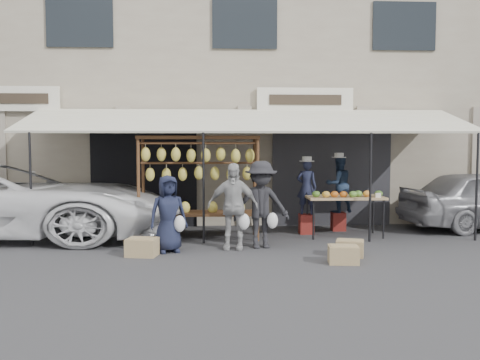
# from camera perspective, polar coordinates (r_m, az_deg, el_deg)

# --- Properties ---
(ground_plane) EXTENTS (90.00, 90.00, 0.00)m
(ground_plane) POSITION_cam_1_polar(r_m,az_deg,el_deg) (10.12, 1.77, -7.92)
(ground_plane) COLOR #2D2D30
(shophouse) EXTENTS (24.00, 6.15, 7.30)m
(shophouse) POSITION_cam_1_polar(r_m,az_deg,el_deg) (16.45, -0.19, 9.43)
(shophouse) COLOR #A29A84
(shophouse) RESTS_ON ground_plane
(awning) EXTENTS (10.00, 2.35, 2.92)m
(awning) POSITION_cam_1_polar(r_m,az_deg,el_deg) (12.18, 0.90, 6.28)
(awning) COLOR silver
(awning) RESTS_ON ground_plane
(banana_rack) EXTENTS (2.60, 0.90, 2.24)m
(banana_rack) POSITION_cam_1_polar(r_m,az_deg,el_deg) (11.58, -4.43, 1.40)
(banana_rack) COLOR #472916
(banana_rack) RESTS_ON ground_plane
(produce_table) EXTENTS (1.70, 0.90, 1.04)m
(produce_table) POSITION_cam_1_polar(r_m,az_deg,el_deg) (12.07, 11.16, -1.84)
(produce_table) COLOR #9B845A
(produce_table) RESTS_ON ground_plane
(vendor_left) EXTENTS (0.51, 0.40, 1.25)m
(vendor_left) POSITION_cam_1_polar(r_m,az_deg,el_deg) (12.30, 7.12, -0.76)
(vendor_left) COLOR #1D223A
(vendor_left) RESTS_ON stool_left
(vendor_right) EXTENTS (0.76, 0.66, 1.34)m
(vendor_right) POSITION_cam_1_polar(r_m,az_deg,el_deg) (12.86, 10.48, -0.45)
(vendor_right) COLOR #1F2F49
(vendor_right) RESTS_ON stool_right
(customer_left) EXTENTS (0.83, 0.68, 1.47)m
(customer_left) POSITION_cam_1_polar(r_m,az_deg,el_deg) (10.29, -7.68, -3.59)
(customer_left) COLOR #191D33
(customer_left) RESTS_ON ground_plane
(customer_mid) EXTENTS (1.04, 0.55, 1.69)m
(customer_mid) POSITION_cam_1_polar(r_m,az_deg,el_deg) (10.45, -0.78, -2.82)
(customer_mid) COLOR #A4A4A4
(customer_mid) RESTS_ON ground_plane
(customer_right) EXTENTS (1.18, 0.75, 1.73)m
(customer_right) POSITION_cam_1_polar(r_m,az_deg,el_deg) (10.60, 2.27, -2.63)
(customer_right) COLOR black
(customer_right) RESTS_ON ground_plane
(stool_left) EXTENTS (0.33, 0.33, 0.45)m
(stool_left) POSITION_cam_1_polar(r_m,az_deg,el_deg) (12.40, 7.09, -4.67)
(stool_left) COLOR maroon
(stool_left) RESTS_ON ground_plane
(stool_right) EXTENTS (0.33, 0.33, 0.44)m
(stool_right) POSITION_cam_1_polar(r_m,az_deg,el_deg) (12.96, 10.43, -4.37)
(stool_right) COLOR maroon
(stool_right) RESTS_ON ground_plane
(crate_near_a) EXTENTS (0.55, 0.45, 0.31)m
(crate_near_a) POSITION_cam_1_polar(r_m,az_deg,el_deg) (9.51, 10.97, -7.82)
(crate_near_a) COLOR tan
(crate_near_a) RESTS_ON ground_plane
(crate_near_b) EXTENTS (0.58, 0.50, 0.30)m
(crate_near_b) POSITION_cam_1_polar(r_m,az_deg,el_deg) (10.11, 11.65, -7.15)
(crate_near_b) COLOR tan
(crate_near_b) RESTS_ON ground_plane
(crate_far) EXTENTS (0.62, 0.51, 0.33)m
(crate_far) POSITION_cam_1_polar(r_m,az_deg,el_deg) (10.09, -10.40, -7.07)
(crate_far) COLOR tan
(crate_far) RESTS_ON ground_plane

